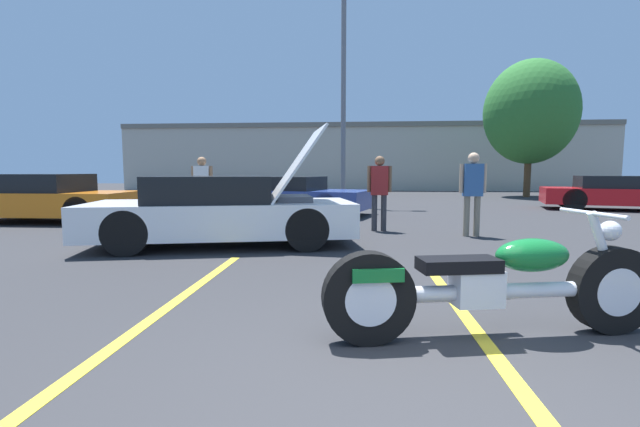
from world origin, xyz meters
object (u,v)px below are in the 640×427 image
Objects in this scene: parked_car_right_row at (616,193)px; spectator_by_show_car at (379,187)px; motorcycle at (494,285)px; tree_background at (530,112)px; parked_car_mid_row at (290,196)px; show_car_hood_open at (224,211)px; light_pole at (346,85)px; parked_car_left_row at (50,199)px; spectator_near_motorcycle at (473,187)px; spectator_midground at (202,185)px.

spectator_by_show_car is at bearing -129.78° from parked_car_right_row.
tree_background is at bearing 57.18° from motorcycle.
parked_car_mid_row is (-3.03, 9.39, 0.14)m from motorcycle.
show_car_hood_open reaches higher than parked_car_right_row.
parked_car_mid_row is (-1.59, -3.19, -3.84)m from light_pole.
parked_car_left_row is at bearing -144.30° from tree_background.
light_pole is at bearing 110.14° from spectator_near_motorcycle.
parked_car_mid_row is at bearing -116.42° from light_pole.
motorcycle is (1.45, -12.58, -3.98)m from light_pole.
light_pole reaches higher than spectator_midground.
light_pole is 7.58m from spectator_by_show_car.
parked_car_mid_row is at bearing 23.05° from parked_car_left_row.
tree_background is at bearing 44.43° from spectator_midground.
motorcycle is 0.66× the size of parked_car_left_row.
spectator_near_motorcycle is (1.23, 5.28, 0.56)m from motorcycle.
show_car_hood_open is 1.01× the size of parked_car_right_row.
tree_background is at bearing 33.87° from light_pole.
parked_car_mid_row is at bearing 74.10° from show_car_hood_open.
show_car_hood_open is 1.17× the size of parked_car_left_row.
tree_background is 1.63× the size of parked_car_left_row.
parked_car_left_row is 10.16m from spectator_near_motorcycle.
parked_car_right_row is 16.93m from parked_car_left_row.
show_car_hood_open is 0.95× the size of parked_car_mid_row.
light_pole is 4.93× the size of spectator_midground.
show_car_hood_open is at bearing -129.65° from parked_car_right_row.
light_pole is 7.60m from spectator_midground.
spectator_near_motorcycle is at bearing -119.88° from parked_car_right_row.
parked_car_left_row is (-16.17, -11.61, -3.53)m from tree_background.
parked_car_mid_row is at bearing -138.79° from tree_background.
spectator_near_motorcycle is at bearing -27.38° from parked_car_mid_row.
parked_car_right_row is (0.13, -7.04, -3.56)m from tree_background.
tree_background is 20.25m from motorcycle.
spectator_near_motorcycle is (4.59, 1.37, 0.38)m from show_car_hood_open.
spectator_by_show_car is at bearing 84.33° from motorcycle.
spectator_midground reaches higher than parked_car_left_row.
motorcycle is (-7.37, -18.50, -3.70)m from tree_background.
spectator_midground is at bearing 167.12° from spectator_near_motorcycle.
parked_car_mid_row is 1.06× the size of parked_car_right_row.
spectator_near_motorcycle is at bearing -69.86° from light_pole.
show_car_hood_open is at bearing -29.11° from parked_car_left_row.
parked_car_right_row is at bearing 45.71° from motorcycle.
show_car_hood_open reaches higher than spectator_near_motorcycle.
parked_car_right_row is at bearing 15.25° from parked_car_left_row.
spectator_by_show_car reaches higher than parked_car_right_row.
show_car_hood_open is at bearing -102.44° from light_pole.
spectator_midground reaches higher than parked_car_right_row.
spectator_by_show_car is (-0.56, 5.89, 0.53)m from motorcycle.
parked_car_right_row is at bearing 27.69° from parked_car_mid_row.
tree_background is 1.39× the size of show_car_hood_open.
parked_car_right_row is at bearing 21.51° from spectator_midground.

